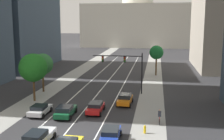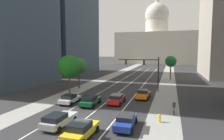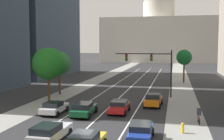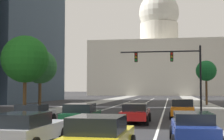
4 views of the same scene
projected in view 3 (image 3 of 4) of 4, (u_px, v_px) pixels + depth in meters
name	position (u px, v px, depth m)	size (l,w,h in m)	color
ground_plane	(139.00, 79.00, 62.81)	(400.00, 400.00, 0.00)	#2B2B2D
sidewalk_left	(94.00, 81.00, 59.81)	(3.86, 130.00, 0.01)	gray
sidewalk_right	(181.00, 84.00, 56.08)	(3.86, 130.00, 0.01)	gray
lane_stripe_left	(108.00, 89.00, 48.94)	(0.16, 90.00, 0.01)	white
lane_stripe_center	(128.00, 90.00, 48.21)	(0.16, 90.00, 0.01)	white
lane_stripe_right	(148.00, 90.00, 47.49)	(0.16, 90.00, 0.01)	white
office_tower_far_left	(22.00, 13.00, 71.22)	(21.75, 27.34, 30.81)	#334251
capitol_building	(158.00, 33.00, 130.49)	(48.98, 24.71, 39.28)	beige
car_orange	(153.00, 100.00, 35.20)	(2.14, 4.15, 1.57)	orange
car_white	(54.00, 107.00, 31.29)	(2.06, 4.06, 1.35)	silver
car_red	(119.00, 106.00, 31.76)	(2.02, 4.19, 1.37)	red
car_silver	(50.00, 132.00, 22.24)	(2.16, 4.65, 1.46)	#B2B5BA
car_green	(84.00, 109.00, 30.45)	(2.27, 4.61, 1.45)	#14512D
car_blue	(141.00, 131.00, 22.49)	(2.05, 4.49, 1.40)	#1E389E
traffic_signal_mast	(153.00, 63.00, 41.37)	(8.18, 0.39, 6.76)	black
fire_hydrant	(183.00, 128.00, 24.44)	(0.26, 0.35, 0.91)	yellow
cyclist	(199.00, 115.00, 27.30)	(0.37, 1.70, 1.72)	black
street_tree_near_left	(59.00, 63.00, 43.35)	(3.56, 3.56, 6.51)	#51381E
street_tree_near_right	(184.00, 57.00, 56.82)	(3.05, 3.05, 6.59)	#51381E
street_tree_mid_left	(48.00, 64.00, 37.68)	(4.20, 4.20, 7.15)	#51381E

